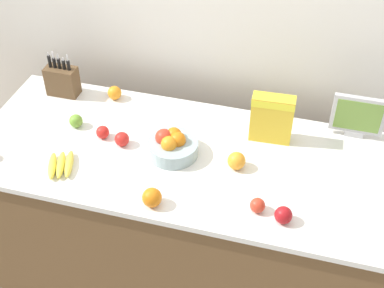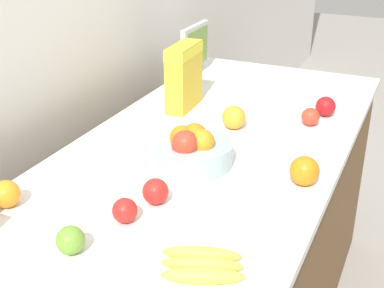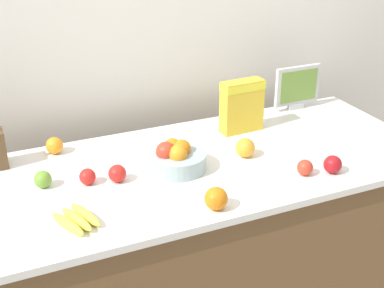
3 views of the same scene
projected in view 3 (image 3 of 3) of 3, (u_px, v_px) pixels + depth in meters
wall_back at (139, 33)px, 2.61m from camera, size 9.00×0.06×2.60m
counter at (192, 250)px, 2.44m from camera, size 2.12×0.86×0.89m
small_monitor at (297, 86)px, 2.77m from camera, size 0.26×0.03×0.23m
cereal_box at (242, 104)px, 2.51m from camera, size 0.21×0.09×0.25m
fruit_bowl at (176, 158)px, 2.20m from camera, size 0.24×0.24×0.13m
banana_bunch at (77, 219)px, 1.85m from camera, size 0.17×0.22×0.04m
apple_rear at (88, 177)px, 2.09m from camera, size 0.07×0.07×0.07m
apple_near_bananas at (305, 168)px, 2.16m from camera, size 0.07×0.07×0.07m
apple_front at (43, 179)px, 2.07m from camera, size 0.07×0.07×0.07m
apple_by_knife_block at (333, 164)px, 2.17m from camera, size 0.08×0.08×0.08m
apple_rightmost at (117, 173)px, 2.11m from camera, size 0.07×0.07×0.07m
orange_front_left at (54, 146)px, 2.33m from camera, size 0.08×0.08×0.08m
orange_front_center at (245, 148)px, 2.30m from camera, size 0.08×0.08×0.08m
orange_near_bowl at (216, 199)px, 1.92m from camera, size 0.09×0.09×0.09m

